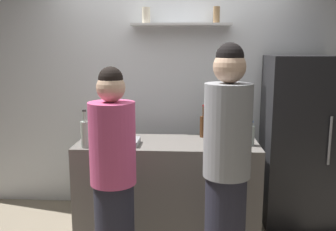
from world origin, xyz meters
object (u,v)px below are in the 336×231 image
(wine_bottle_amber_glass, at_px, (204,125))
(person_grey_hoodie, at_px, (227,169))
(refrigerator, at_px, (299,141))
(baking_pan, at_px, (120,142))
(person_pink_top, at_px, (113,178))
(wine_bottle_green_glass, at_px, (221,125))
(utensil_holder, at_px, (214,134))
(water_bottle_plastic, at_px, (250,135))
(wine_bottle_pale_glass, at_px, (85,133))

(wine_bottle_amber_glass, relative_size, person_grey_hoodie, 0.18)
(refrigerator, relative_size, baking_pan, 4.94)
(refrigerator, relative_size, person_pink_top, 1.03)
(wine_bottle_green_glass, xyz_separation_m, wine_bottle_amber_glass, (-0.17, -0.03, 0.00))
(utensil_holder, bearing_deg, person_grey_hoodie, -87.77)
(refrigerator, xyz_separation_m, wine_bottle_amber_glass, (-0.95, -0.09, 0.17))
(wine_bottle_green_glass, distance_m, water_bottle_plastic, 0.40)
(wine_bottle_green_glass, bearing_deg, water_bottle_plastic, -55.48)
(wine_bottle_amber_glass, xyz_separation_m, person_pink_top, (-0.70, -0.96, -0.21))
(wine_bottle_green_glass, bearing_deg, person_pink_top, -131.30)
(wine_bottle_pale_glass, relative_size, person_grey_hoodie, 0.19)
(wine_bottle_amber_glass, distance_m, person_pink_top, 1.21)
(wine_bottle_amber_glass, bearing_deg, wine_bottle_green_glass, 10.08)
(wine_bottle_amber_glass, height_order, person_grey_hoodie, person_grey_hoodie)
(wine_bottle_pale_glass, xyz_separation_m, water_bottle_plastic, (1.45, 0.15, -0.03))
(utensil_holder, xyz_separation_m, water_bottle_plastic, (0.30, -0.17, 0.04))
(person_pink_top, bearing_deg, baking_pan, 115.14)
(wine_bottle_green_glass, xyz_separation_m, water_bottle_plastic, (0.23, -0.33, -0.02))
(baking_pan, relative_size, water_bottle_plastic, 1.52)
(wine_bottle_amber_glass, bearing_deg, water_bottle_plastic, -36.87)
(refrigerator, height_order, water_bottle_plastic, refrigerator)
(wine_bottle_green_glass, relative_size, water_bottle_plastic, 1.38)
(utensil_holder, bearing_deg, wine_bottle_green_glass, 63.99)
(refrigerator, xyz_separation_m, wine_bottle_green_glass, (-0.78, -0.06, 0.17))
(wine_bottle_pale_glass, relative_size, water_bottle_plastic, 1.51)
(water_bottle_plastic, bearing_deg, wine_bottle_amber_glass, 143.13)
(utensil_holder, height_order, wine_bottle_pale_glass, wine_bottle_pale_glass)
(wine_bottle_pale_glass, distance_m, water_bottle_plastic, 1.46)
(baking_pan, bearing_deg, wine_bottle_green_glass, 21.37)
(wine_bottle_green_glass, distance_m, person_pink_top, 1.34)
(refrigerator, relative_size, utensil_holder, 7.48)
(wine_bottle_green_glass, height_order, person_pink_top, person_pink_top)
(wine_bottle_amber_glass, bearing_deg, refrigerator, 5.60)
(wine_bottle_green_glass, bearing_deg, refrigerator, 4.59)
(baking_pan, xyz_separation_m, person_pink_top, (0.06, -0.63, -0.12))
(utensil_holder, distance_m, wine_bottle_amber_glass, 0.17)
(person_pink_top, bearing_deg, utensil_holder, 65.80)
(wine_bottle_pale_glass, relative_size, wine_bottle_amber_glass, 1.05)
(wine_bottle_pale_glass, distance_m, person_pink_top, 0.66)
(person_grey_hoodie, bearing_deg, wine_bottle_amber_glass, -165.95)
(refrigerator, distance_m, water_bottle_plastic, 0.69)
(wine_bottle_amber_glass, xyz_separation_m, water_bottle_plastic, (0.40, -0.30, -0.02))
(person_grey_hoodie, xyz_separation_m, person_pink_top, (-0.83, 0.02, -0.10))
(utensil_holder, distance_m, wine_bottle_pale_glass, 1.19)
(refrigerator, height_order, person_grey_hoodie, person_grey_hoodie)
(utensil_holder, height_order, water_bottle_plastic, utensil_holder)
(baking_pan, distance_m, utensil_holder, 0.88)
(refrigerator, xyz_separation_m, person_grey_hoodie, (-0.82, -1.07, 0.06))
(water_bottle_plastic, bearing_deg, refrigerator, 35.42)
(person_pink_top, bearing_deg, person_grey_hoodie, 18.32)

